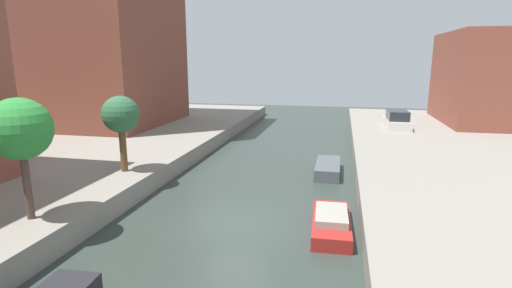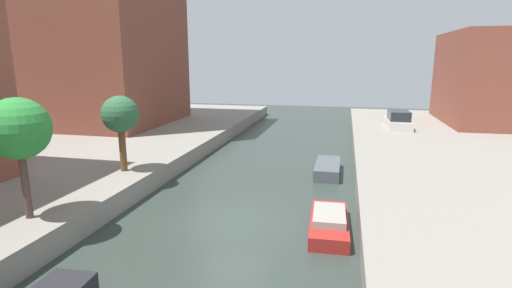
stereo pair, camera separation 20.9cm
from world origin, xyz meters
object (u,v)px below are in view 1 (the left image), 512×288
low_block_right (506,78)px  parked_car (397,120)px  moored_boat_right_2 (331,222)px  moored_boat_right_3 (328,168)px  street_tree_2 (20,130)px  street_tree_3 (121,116)px

low_block_right → parked_car: bearing=-154.8°
moored_boat_right_2 → moored_boat_right_3: size_ratio=1.02×
street_tree_2 → moored_boat_right_2: street_tree_2 is taller
moored_boat_right_2 → street_tree_3: bearing=165.4°
street_tree_3 → moored_boat_right_2: street_tree_3 is taller
parked_car → moored_boat_right_3: bearing=-114.2°
moored_boat_right_2 → low_block_right: bearing=59.3°
moored_boat_right_2 → street_tree_2: bearing=-161.7°
low_block_right → street_tree_2: 36.71m
low_block_right → moored_boat_right_2: low_block_right is taller
moored_boat_right_2 → moored_boat_right_3: 7.85m
street_tree_3 → parked_car: size_ratio=0.82×
low_block_right → parked_car: size_ratio=2.40×
street_tree_3 → moored_boat_right_3: street_tree_3 is taller
street_tree_2 → parked_car: 27.58m
low_block_right → moored_boat_right_3: low_block_right is taller
low_block_right → street_tree_3: 32.39m
street_tree_2 → moored_boat_right_3: size_ratio=1.14×
street_tree_3 → parked_car: (15.22, 16.65, -2.24)m
moored_boat_right_2 → moored_boat_right_3: moored_boat_right_2 is taller
moored_boat_right_3 → parked_car: bearing=65.8°
low_block_right → street_tree_2: bearing=-132.0°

